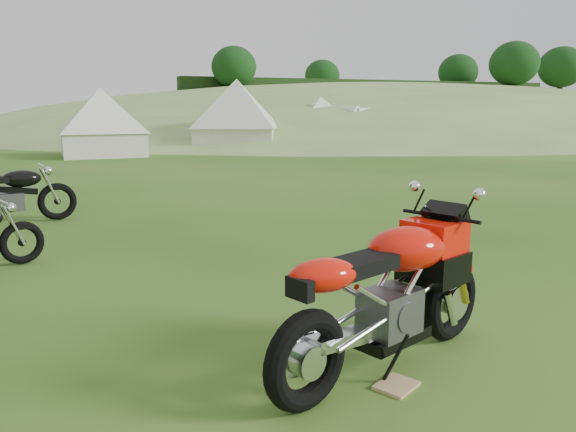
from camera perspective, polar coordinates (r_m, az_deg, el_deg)
name	(u,v)px	position (r m, az deg, el deg)	size (l,w,h in m)	color
ground	(290,289)	(5.99, 0.20, -7.42)	(120.00, 120.00, 0.00)	#204B10
hillside	(378,129)	(52.29, 9.11, 8.77)	(80.00, 64.00, 8.00)	olive
hedgerow	(378,129)	(52.29, 9.11, 8.77)	(36.00, 1.20, 8.60)	black
sport_motorcycle	(389,283)	(4.09, 10.22, -6.73)	(2.19, 0.55, 1.32)	red
plywood_board	(396,385)	(4.10, 10.96, -16.54)	(0.28, 0.23, 0.02)	tan
vintage_moto_d	(10,193)	(10.18, -26.38, 2.08)	(1.97, 0.46, 1.04)	black
tent_left	(102,122)	(23.54, -18.39, 9.04)	(3.05, 3.05, 2.64)	silver
tent_mid	(237,117)	(25.29, -5.19, 9.95)	(3.36, 3.36, 2.91)	beige
tent_right	(320,120)	(28.69, 3.32, 9.68)	(2.89, 2.89, 2.50)	white
caravan	(366,126)	(29.42, 7.91, 9.05)	(4.08, 1.82, 1.91)	silver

